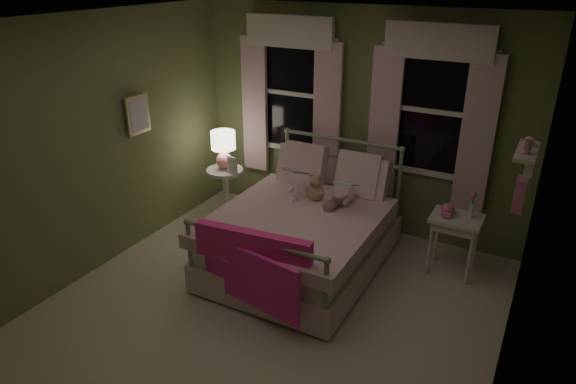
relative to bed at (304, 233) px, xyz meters
The scene contains 18 objects.
room_shell 1.29m from the bed, 84.84° to the right, with size 4.20×4.20×4.20m.
bed is the anchor object (origin of this frame).
pink_throw 1.05m from the bed, 90.00° to the right, with size 1.10×0.28×0.71m.
child_left 0.74m from the bed, 123.60° to the left, with size 0.25×0.17×0.70m, color #F7D1DD.
child_right 0.76m from the bed, 56.40° to the left, with size 0.37×0.28×0.75m, color #F7D1DD.
book_left 0.66m from the bed, 148.52° to the left, with size 0.20×0.27×0.03m, color beige.
book_right 0.63m from the bed, 31.48° to the left, with size 0.20×0.27×0.02m, color beige.
teddy_bear 0.49m from the bed, 90.00° to the left, with size 0.23×0.19×0.31m.
nightstand_left 1.51m from the bed, 157.69° to the left, with size 0.46×0.46×0.65m.
table_lamp 1.61m from the bed, 157.69° to the left, with size 0.30×0.30×0.47m.
book_nightstand 1.41m from the bed, 159.18° to the left, with size 0.16×0.22×0.02m, color beige.
nightstand_right 1.56m from the bed, 23.26° to the left, with size 0.50×0.40×0.64m.
pink_toy 1.49m from the bed, 24.63° to the left, with size 0.14×0.19×0.14m.
bud_vase 1.73m from the bed, 23.21° to the left, with size 0.06×0.06×0.28m.
window_left 1.84m from the bed, 124.34° to the left, with size 1.34×0.13×1.96m.
window_right 1.91m from the bed, 50.36° to the left, with size 1.34×0.13×1.96m.
wall_shelf 2.29m from the bed, ahead, with size 0.15×0.50×0.60m.
framed_picture 2.19m from the bed, behind, with size 0.03×0.32×0.42m.
Camera 1 is at (2.04, -3.36, 3.00)m, focal length 32.00 mm.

